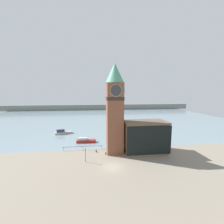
{
  "coord_description": "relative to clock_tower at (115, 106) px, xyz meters",
  "views": [
    {
      "loc": [
        -4.15,
        -31.94,
        16.97
      ],
      "look_at": [
        0.62,
        6.27,
        11.81
      ],
      "focal_mm": 24.0,
      "sensor_mm": 36.0,
      "label": 1
    }
  ],
  "objects": [
    {
      "name": "boat_far",
      "position": [
        -18.28,
        20.98,
        -12.33
      ],
      "size": [
        7.09,
        3.2,
        1.95
      ],
      "rotation": [
        0.0,
        0.0,
        0.26
      ],
      "color": "#B7B2A8",
      "rests_on": "water"
    },
    {
      "name": "water",
      "position": [
        -1.63,
        62.98,
        -13.04
      ],
      "size": [
        160.0,
        120.0,
        0.0
      ],
      "color": "gray",
      "rests_on": "ground_plane"
    },
    {
      "name": "boat_near",
      "position": [
        -8.61,
        9.35,
        -12.42
      ],
      "size": [
        6.53,
        1.98,
        1.66
      ],
      "rotation": [
        0.0,
        0.0,
        -0.03
      ],
      "color": "maroon",
      "rests_on": "water"
    },
    {
      "name": "ground_plane",
      "position": [
        -1.63,
        -8.35,
        -13.04
      ],
      "size": [
        160.0,
        160.0,
        0.0
      ],
      "primitive_type": "plane",
      "color": "gray"
    },
    {
      "name": "lamp_post",
      "position": [
        -7.89,
        -5.17,
        -10.39
      ],
      "size": [
        0.32,
        0.32,
        3.77
      ],
      "color": "black",
      "rests_on": "ground_plane"
    },
    {
      "name": "mooring_bollard_near",
      "position": [
        -5.2,
        0.64,
        -12.7
      ],
      "size": [
        0.32,
        0.32,
        0.64
      ],
      "color": "#2D2D33",
      "rests_on": "ground_plane"
    },
    {
      "name": "pier_railing",
      "position": [
        -9.05,
        2.73,
        -12.08
      ],
      "size": [
        11.7,
        0.08,
        1.09
      ],
      "color": "#333338",
      "rests_on": "ground_plane"
    },
    {
      "name": "far_shoreline",
      "position": [
        -1.63,
        102.98,
        -10.54
      ],
      "size": [
        180.0,
        3.0,
        5.0
      ],
      "color": "gray",
      "rests_on": "water"
    },
    {
      "name": "mooring_bollard_far",
      "position": [
        -2.61,
        -1.25,
        -12.68
      ],
      "size": [
        0.31,
        0.31,
        0.66
      ],
      "color": "#2D2D33",
      "rests_on": "ground_plane"
    },
    {
      "name": "pier_building",
      "position": [
        8.61,
        -0.71,
        -8.59
      ],
      "size": [
        12.06,
        7.02,
        8.86
      ],
      "color": "#9E754C",
      "rests_on": "ground_plane"
    },
    {
      "name": "clock_tower",
      "position": [
        0.0,
        0.0,
        0.0
      ],
      "size": [
        5.04,
        5.04,
        24.61
      ],
      "color": "brown",
      "rests_on": "ground_plane"
    }
  ]
}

